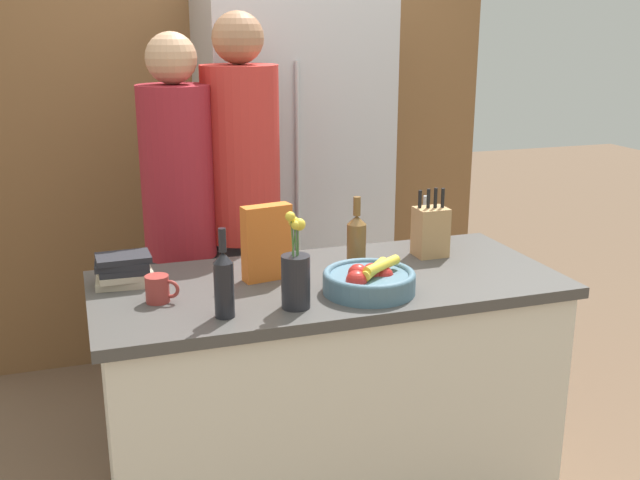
{
  "coord_description": "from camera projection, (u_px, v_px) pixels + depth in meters",
  "views": [
    {
      "loc": [
        -0.83,
        -2.39,
        1.77
      ],
      "look_at": [
        0.0,
        0.09,
        1.01
      ],
      "focal_mm": 42.0,
      "sensor_mm": 36.0,
      "label": 1
    }
  ],
  "objects": [
    {
      "name": "back_wall_wood",
      "position": [
        232.0,
        114.0,
        3.98
      ],
      "size": [
        2.86,
        0.12,
        2.6
      ],
      "color": "brown",
      "rests_on": "ground_plane"
    },
    {
      "name": "refrigerator",
      "position": [
        293.0,
        185.0,
        3.82
      ],
      "size": [
        0.88,
        0.63,
        1.95
      ],
      "color": "#B7B7BC",
      "rests_on": "ground_plane"
    },
    {
      "name": "person_in_blue",
      "position": [
        243.0,
        202.0,
        3.19
      ],
      "size": [
        0.32,
        0.32,
        1.82
      ],
      "rotation": [
        0.0,
        0.0,
        -0.31
      ],
      "color": "#383842",
      "rests_on": "ground_plane"
    },
    {
      "name": "kitchen_island",
      "position": [
        328.0,
        391.0,
        2.79
      ],
      "size": [
        1.66,
        0.74,
        0.89
      ],
      "color": "silver",
      "rests_on": "ground_plane"
    },
    {
      "name": "bottle_oil",
      "position": [
        356.0,
        240.0,
        2.77
      ],
      "size": [
        0.07,
        0.07,
        0.27
      ],
      "color": "brown",
      "rests_on": "kitchen_island"
    },
    {
      "name": "book_stack",
      "position": [
        124.0,
        270.0,
        2.6
      ],
      "size": [
        0.2,
        0.15,
        0.11
      ],
      "color": "#B7A88E",
      "rests_on": "kitchen_island"
    },
    {
      "name": "knife_block",
      "position": [
        431.0,
        231.0,
        2.91
      ],
      "size": [
        0.12,
        0.1,
        0.27
      ],
      "color": "tan",
      "rests_on": "kitchen_island"
    },
    {
      "name": "bottle_wine",
      "position": [
        224.0,
        283.0,
        2.3
      ],
      "size": [
        0.06,
        0.06,
        0.29
      ],
      "color": "black",
      "rests_on": "kitchen_island"
    },
    {
      "name": "cereal_box",
      "position": [
        267.0,
        243.0,
        2.63
      ],
      "size": [
        0.18,
        0.09,
        0.27
      ],
      "color": "orange",
      "rests_on": "kitchen_island"
    },
    {
      "name": "coffee_mug",
      "position": [
        158.0,
        289.0,
        2.44
      ],
      "size": [
        0.11,
        0.08,
        0.09
      ],
      "color": "#99332D",
      "rests_on": "kitchen_island"
    },
    {
      "name": "fruit_bowl",
      "position": [
        369.0,
        280.0,
        2.52
      ],
      "size": [
        0.31,
        0.31,
        0.11
      ],
      "color": "slate",
      "rests_on": "kitchen_island"
    },
    {
      "name": "bottle_vinegar",
      "position": [
        425.0,
        226.0,
        3.06
      ],
      "size": [
        0.06,
        0.06,
        0.21
      ],
      "color": "#B2BCC1",
      "rests_on": "kitchen_island"
    },
    {
      "name": "flower_vase",
      "position": [
        296.0,
        276.0,
        2.37
      ],
      "size": [
        0.09,
        0.09,
        0.32
      ],
      "color": "#232328",
      "rests_on": "kitchen_island"
    },
    {
      "name": "person_at_sink",
      "position": [
        180.0,
        218.0,
        3.08
      ],
      "size": [
        0.29,
        0.29,
        1.74
      ],
      "rotation": [
        0.0,
        0.0,
        0.49
      ],
      "color": "#383842",
      "rests_on": "ground_plane"
    }
  ]
}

